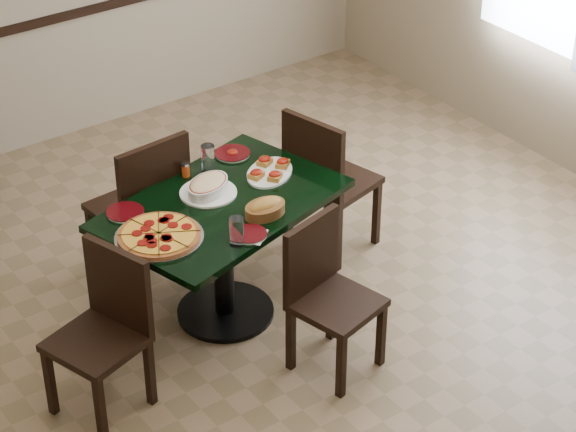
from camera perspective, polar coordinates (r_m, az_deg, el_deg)
floor at (r=6.36m, az=0.49°, el=-5.30°), size 5.50×5.50×0.00m
main_table at (r=6.08m, az=-3.35°, el=-0.73°), size 1.45×1.13×0.75m
chair_far at (r=6.38m, az=-7.27°, el=0.65°), size 0.50×0.50×0.99m
chair_near at (r=5.80m, az=1.92°, el=-3.69°), size 0.48×0.48×0.85m
chair_right at (r=6.63m, az=1.87°, el=2.04°), size 0.53×0.53×0.95m
chair_left at (r=5.61m, az=-9.21°, el=-5.40°), size 0.52×0.52×0.88m
pepperoni_pizza at (r=5.71m, az=-6.57°, el=-0.98°), size 0.46×0.46×0.04m
lasagna_casserole at (r=6.04m, az=-4.09°, el=1.51°), size 0.33×0.31×0.09m
bread_basket at (r=5.85m, az=-1.18°, el=0.40°), size 0.24×0.17×0.10m
bruschetta_platter at (r=6.21m, az=-0.94°, el=2.35°), size 0.42×0.39×0.05m
side_plate_near at (r=5.70m, az=-1.96°, el=-0.93°), size 0.18×0.18×0.02m
side_plate_far_r at (r=6.41m, az=-2.84°, el=3.20°), size 0.20×0.20×0.03m
side_plate_far_l at (r=5.93m, az=-8.27°, el=0.19°), size 0.20×0.20×0.02m
napkin_setting at (r=5.70m, az=-1.91°, el=-0.98°), size 0.21×0.21×0.01m
water_glass_a at (r=6.22m, az=-4.09°, el=2.92°), size 0.08×0.08×0.16m
water_glass_b at (r=5.60m, az=-2.62°, el=-0.80°), size 0.07×0.07×0.16m
pepper_shaker at (r=6.21m, az=-5.22°, el=2.38°), size 0.05×0.05×0.08m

